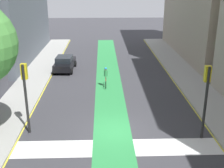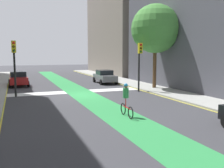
# 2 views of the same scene
# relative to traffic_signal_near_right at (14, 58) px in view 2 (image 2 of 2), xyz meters

# --- Properties ---
(ground_plane) EXTENTS (120.00, 120.00, 0.00)m
(ground_plane) POSITION_rel_traffic_signal_near_right_xyz_m (-5.20, 0.93, -3.15)
(ground_plane) COLOR #38383D
(bike_lane_paint) EXTENTS (2.40, 60.00, 0.01)m
(bike_lane_paint) POSITION_rel_traffic_signal_near_right_xyz_m (-5.43, 0.93, -3.15)
(bike_lane_paint) COLOR #2D8C47
(bike_lane_paint) RESTS_ON ground_plane
(crosswalk_band) EXTENTS (12.00, 1.80, 0.01)m
(crosswalk_band) POSITION_rel_traffic_signal_near_right_xyz_m (-5.20, -1.07, -3.15)
(crosswalk_band) COLOR silver
(crosswalk_band) RESTS_ON ground_plane
(sidewalk_left) EXTENTS (3.00, 60.00, 0.15)m
(sidewalk_left) POSITION_rel_traffic_signal_near_right_xyz_m (-12.70, 0.93, -3.08)
(sidewalk_left) COLOR #9E9E99
(sidewalk_left) RESTS_ON ground_plane
(curb_stripe_left) EXTENTS (0.16, 60.00, 0.01)m
(curb_stripe_left) POSITION_rel_traffic_signal_near_right_xyz_m (-11.20, 0.93, -3.15)
(curb_stripe_left) COLOR yellow
(curb_stripe_left) RESTS_ON ground_plane
(curb_stripe_right) EXTENTS (0.16, 60.00, 0.01)m
(curb_stripe_right) POSITION_rel_traffic_signal_near_right_xyz_m (0.80, 0.93, -3.15)
(curb_stripe_right) COLOR yellow
(curb_stripe_right) RESTS_ON ground_plane
(traffic_signal_near_right) EXTENTS (0.35, 0.52, 4.51)m
(traffic_signal_near_right) POSITION_rel_traffic_signal_near_right_xyz_m (0.00, 0.00, 0.00)
(traffic_signal_near_right) COLOR black
(traffic_signal_near_right) RESTS_ON ground_plane
(traffic_signal_near_left) EXTENTS (0.35, 0.52, 4.46)m
(traffic_signal_near_left) POSITION_rel_traffic_signal_near_right_xyz_m (-10.66, 1.02, -0.04)
(traffic_signal_near_left) COLOR black
(traffic_signal_near_left) RESTS_ON ground_plane
(car_grey_left_near) EXTENTS (2.13, 4.25, 1.57)m
(car_grey_left_near) POSITION_rel_traffic_signal_near_right_xyz_m (-9.94, -6.52, -2.35)
(car_grey_left_near) COLOR slate
(car_grey_left_near) RESTS_ON ground_plane
(car_red_right_near) EXTENTS (2.10, 4.24, 1.57)m
(car_red_right_near) POSITION_rel_traffic_signal_near_right_xyz_m (-0.33, -7.53, -2.35)
(car_red_right_near) COLOR #A51919
(car_red_right_near) RESTS_ON ground_plane
(cyclist_in_lane) EXTENTS (0.32, 1.73, 1.86)m
(cyclist_in_lane) POSITION_rel_traffic_signal_near_right_xyz_m (-5.72, 9.08, -2.18)
(cyclist_in_lane) COLOR black
(cyclist_in_lane) RESTS_ON ground_plane
(street_tree_near) EXTENTS (4.71, 4.71, 8.10)m
(street_tree_near) POSITION_rel_traffic_signal_near_right_xyz_m (-12.89, -0.09, 2.72)
(street_tree_near) COLOR brown
(street_tree_near) RESTS_ON sidewalk_left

